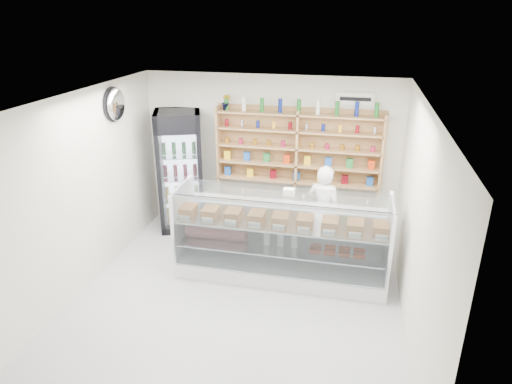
# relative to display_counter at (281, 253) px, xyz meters

# --- Properties ---
(room) EXTENTS (5.00, 5.00, 5.00)m
(room) POSITION_rel_display_counter_xyz_m (-0.49, -0.86, 1.03)
(room) COLOR #A5A5AA
(room) RESTS_ON ground
(display_counter) EXTENTS (3.13, 0.94, 1.36)m
(display_counter) POSITION_rel_display_counter_xyz_m (0.00, 0.00, 0.00)
(display_counter) COLOR white
(display_counter) RESTS_ON floor
(shop_worker) EXTENTS (0.64, 0.51, 1.54)m
(shop_worker) POSITION_rel_display_counter_xyz_m (0.55, 0.81, 0.40)
(shop_worker) COLOR white
(shop_worker) RESTS_ON floor
(drinks_cooler) EXTENTS (1.00, 0.98, 2.18)m
(drinks_cooler) POSITION_rel_display_counter_xyz_m (-2.07, 1.28, 0.72)
(drinks_cooler) COLOR black
(drinks_cooler) RESTS_ON floor
(wall_shelving) EXTENTS (2.84, 0.28, 1.33)m
(wall_shelving) POSITION_rel_display_counter_xyz_m (0.01, 1.48, 1.22)
(wall_shelving) COLOR #AC7F51
(wall_shelving) RESTS_ON back_wall
(potted_plant) EXTENTS (0.18, 0.16, 0.28)m
(potted_plant) POSITION_rel_display_counter_xyz_m (-1.24, 1.48, 1.96)
(potted_plant) COLOR #1E6626
(potted_plant) RESTS_ON wall_shelving
(security_mirror) EXTENTS (0.15, 0.50, 0.50)m
(security_mirror) POSITION_rel_display_counter_xyz_m (-2.66, 0.34, 2.08)
(security_mirror) COLOR silver
(security_mirror) RESTS_ON left_wall
(wall_sign) EXTENTS (0.62, 0.03, 0.20)m
(wall_sign) POSITION_rel_display_counter_xyz_m (0.91, 1.61, 2.08)
(wall_sign) COLOR white
(wall_sign) RESTS_ON back_wall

